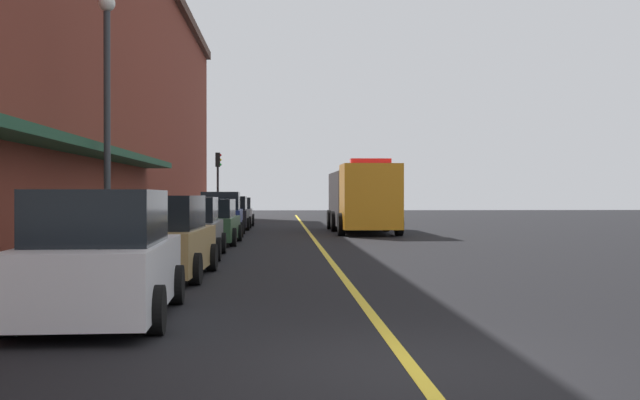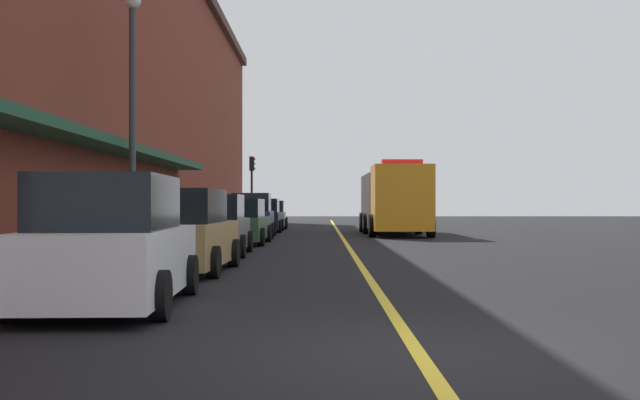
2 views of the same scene
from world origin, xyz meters
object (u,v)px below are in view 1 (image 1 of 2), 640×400
(parked_car_1, at_px, (160,239))
(street_lamp_left, at_px, (107,96))
(parking_meter_0, at_px, (73,232))
(traffic_light_near, at_px, (218,173))
(parked_car_5, at_px, (230,214))
(utility_truck, at_px, (362,199))
(parked_car_2, at_px, (187,229))
(parked_car_6, at_px, (237,212))
(parking_meter_1, at_px, (178,213))
(parked_car_0, at_px, (102,259))
(parked_car_3, at_px, (210,223))
(parked_car_4, at_px, (221,215))

(parked_car_1, relative_size, street_lamp_left, 0.66)
(parking_meter_0, relative_size, traffic_light_near, 0.31)
(parked_car_1, xyz_separation_m, parking_meter_0, (-1.41, -1.63, 0.23))
(parked_car_5, height_order, utility_truck, utility_truck)
(parked_car_1, height_order, parked_car_2, parked_car_1)
(parked_car_1, distance_m, street_lamp_left, 5.78)
(parked_car_1, xyz_separation_m, parked_car_5, (0.03, 23.07, -0.03))
(parked_car_6, xyz_separation_m, parking_meter_1, (-1.47, -14.66, 0.29))
(parked_car_0, height_order, traffic_light_near, traffic_light_near)
(parking_meter_1, bearing_deg, parking_meter_0, -90.00)
(parked_car_1, distance_m, parked_car_5, 23.07)
(parked_car_3, height_order, street_lamp_left, street_lamp_left)
(parking_meter_0, bearing_deg, parked_car_1, 49.12)
(parked_car_4, bearing_deg, parked_car_2, 178.39)
(parked_car_3, relative_size, parking_meter_1, 3.66)
(parked_car_0, xyz_separation_m, parking_meter_1, (-1.45, 19.37, 0.20))
(parked_car_2, height_order, parked_car_6, parked_car_2)
(parked_car_6, distance_m, parking_meter_0, 30.18)
(parked_car_0, xyz_separation_m, parked_car_2, (-0.09, 10.94, -0.06))
(parked_car_4, xyz_separation_m, street_lamp_left, (-2.03, -13.03, 3.52))
(parked_car_0, xyz_separation_m, parked_car_6, (0.02, 34.03, -0.09))
(parked_car_0, bearing_deg, utility_truck, -16.30)
(parked_car_5, distance_m, parking_meter_1, 9.34)
(parked_car_3, relative_size, parked_car_4, 1.07)
(parked_car_3, relative_size, traffic_light_near, 1.13)
(parked_car_5, height_order, parking_meter_0, parked_car_5)
(parked_car_0, bearing_deg, parked_car_2, -1.65)
(parking_meter_1, bearing_deg, parked_car_1, -84.18)
(parked_car_5, bearing_deg, street_lamp_left, 173.67)
(parked_car_3, xyz_separation_m, street_lamp_left, (-2.04, -7.40, 3.63))
(parked_car_1, xyz_separation_m, parked_car_2, (-0.06, 5.42, -0.02))
(parked_car_2, bearing_deg, parked_car_6, -1.39)
(parking_meter_0, height_order, parking_meter_1, same)
(parking_meter_0, bearing_deg, utility_truck, 69.98)
(parked_car_3, bearing_deg, parked_car_1, -179.27)
(parked_car_3, relative_size, parking_meter_0, 3.66)
(parked_car_1, bearing_deg, parked_car_0, -177.93)
(parked_car_2, relative_size, parking_meter_1, 3.25)
(parked_car_4, height_order, parked_car_6, parked_car_4)
(parked_car_2, relative_size, parked_car_6, 0.97)
(traffic_light_near, bearing_deg, parked_car_5, -81.62)
(parked_car_0, bearing_deg, parked_car_1, -1.77)
(parked_car_4, bearing_deg, traffic_light_near, 3.86)
(parked_car_2, bearing_deg, parked_car_4, -1.48)
(parked_car_1, height_order, parked_car_6, parked_car_1)
(parked_car_0, distance_m, parked_car_3, 17.00)
(parked_car_2, distance_m, parked_car_4, 11.69)
(parking_meter_1, bearing_deg, parked_car_3, -58.79)
(parked_car_6, bearing_deg, parked_car_1, 178.28)
(parked_car_1, relative_size, parked_car_5, 1.06)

